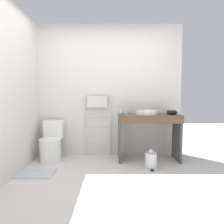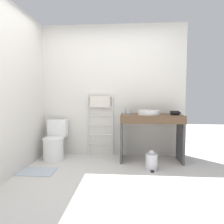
# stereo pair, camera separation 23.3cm
# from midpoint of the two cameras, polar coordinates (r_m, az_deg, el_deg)

# --- Properties ---
(ground_plane) EXTENTS (12.00, 12.00, 0.00)m
(ground_plane) POSITION_cam_midpoint_polar(r_m,az_deg,el_deg) (2.62, -0.94, -22.01)
(ground_plane) COLOR silver
(wall_back) EXTENTS (2.89, 0.12, 2.54)m
(wall_back) POSITION_cam_midpoint_polar(r_m,az_deg,el_deg) (3.97, 1.20, 6.01)
(wall_back) COLOR silver
(wall_back) RESTS_ON ground_plane
(wall_side) EXTENTS (0.12, 2.31, 2.54)m
(wall_side) POSITION_cam_midpoint_polar(r_m,az_deg,el_deg) (3.50, -22.99, 5.79)
(wall_side) COLOR silver
(wall_side) RESTS_ON ground_plane
(toilet) EXTENTS (0.38, 0.53, 0.72)m
(toilet) POSITION_cam_midpoint_polar(r_m,az_deg,el_deg) (3.88, -14.41, -8.55)
(toilet) COLOR white
(toilet) RESTS_ON ground_plane
(towel_radiator) EXTENTS (0.51, 0.06, 1.21)m
(towel_radiator) POSITION_cam_midpoint_polar(r_m,az_deg,el_deg) (3.89, -1.67, 0.22)
(towel_radiator) COLOR white
(towel_radiator) RESTS_ON ground_plane
(vanity_counter) EXTENTS (1.09, 0.56, 0.84)m
(vanity_counter) POSITION_cam_midpoint_polar(r_m,az_deg,el_deg) (3.67, 12.88, -4.72)
(vanity_counter) COLOR brown
(vanity_counter) RESTS_ON ground_plane
(sink_basin) EXTENTS (0.39, 0.39, 0.08)m
(sink_basin) POSITION_cam_midpoint_polar(r_m,az_deg,el_deg) (3.62, 12.41, -0.08)
(sink_basin) COLOR white
(sink_basin) RESTS_ON vanity_counter
(faucet) EXTENTS (0.02, 0.10, 0.12)m
(faucet) POSITION_cam_midpoint_polar(r_m,az_deg,el_deg) (3.82, 11.99, 0.74)
(faucet) COLOR silver
(faucet) RESTS_ON vanity_counter
(cup_near_wall) EXTENTS (0.07, 0.07, 0.08)m
(cup_near_wall) POSITION_cam_midpoint_polar(r_m,az_deg,el_deg) (3.77, 5.38, 0.23)
(cup_near_wall) COLOR silver
(cup_near_wall) RESTS_ON vanity_counter
(cup_near_edge) EXTENTS (0.08, 0.08, 0.08)m
(cup_near_edge) POSITION_cam_midpoint_polar(r_m,az_deg,el_deg) (3.71, 6.52, 0.11)
(cup_near_edge) COLOR silver
(cup_near_edge) RESTS_ON vanity_counter
(hair_dryer) EXTENTS (0.18, 0.16, 0.08)m
(hair_dryer) POSITION_cam_midpoint_polar(r_m,az_deg,el_deg) (3.65, 19.34, -0.22)
(hair_dryer) COLOR black
(hair_dryer) RESTS_ON vanity_counter
(trash_bin) EXTENTS (0.19, 0.22, 0.32)m
(trash_bin) POSITION_cam_midpoint_polar(r_m,az_deg,el_deg) (3.35, 13.27, -13.56)
(trash_bin) COLOR silver
(trash_bin) RESTS_ON ground_plane
(bath_mat) EXTENTS (0.56, 0.36, 0.01)m
(bath_mat) POSITION_cam_midpoint_polar(r_m,az_deg,el_deg) (3.38, -18.81, -15.84)
(bath_mat) COLOR #B2BCCC
(bath_mat) RESTS_ON ground_plane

